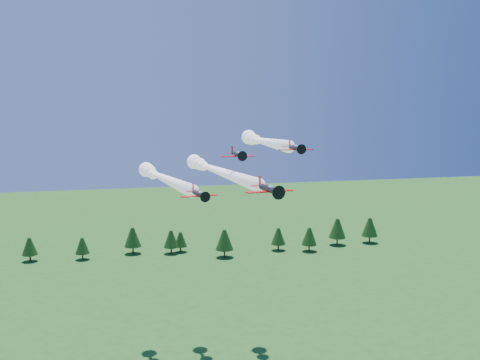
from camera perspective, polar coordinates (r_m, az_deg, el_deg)
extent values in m
cylinder|color=black|center=(90.06, 3.05, -0.95)|extent=(1.70, 6.04, 1.10)
cone|color=black|center=(86.90, 3.93, -1.27)|extent=(1.20, 1.10, 1.10)
cone|color=black|center=(86.30, 4.11, -1.34)|extent=(0.53, 0.54, 0.49)
cylinder|color=black|center=(86.13, 4.16, -1.36)|extent=(2.31, 0.28, 2.32)
cube|color=red|center=(89.71, 3.15, -1.22)|extent=(8.28, 2.30, 0.13)
cube|color=red|center=(93.64, 2.12, -0.59)|extent=(3.28, 1.26, 0.08)
cube|color=red|center=(93.62, 2.10, -0.04)|extent=(0.20, 1.05, 1.60)
ellipsoid|color=#83AECB|center=(89.09, 3.29, -0.76)|extent=(0.92, 1.40, 0.69)
sphere|color=white|center=(127.07, -3.85, 1.54)|extent=(2.30, 2.30, 2.30)
sphere|color=white|center=(131.82, -4.44, 1.75)|extent=(3.00, 3.00, 3.00)
sphere|color=white|center=(136.58, -4.99, 1.95)|extent=(3.70, 3.70, 3.70)
cylinder|color=black|center=(96.06, -4.43, -1.50)|extent=(1.67, 4.99, 0.91)
cone|color=black|center=(93.38, -3.87, -1.75)|extent=(1.03, 0.95, 0.91)
cone|color=black|center=(92.87, -3.76, -1.81)|extent=(0.46, 0.47, 0.40)
cylinder|color=black|center=(92.73, -3.73, -1.82)|extent=(1.89, 0.34, 1.91)
cube|color=red|center=(95.76, -4.36, -1.70)|extent=(6.83, 2.28, 0.11)
cube|color=red|center=(99.08, -5.03, -1.20)|extent=(2.72, 1.18, 0.06)
cube|color=red|center=(99.05, -5.05, -0.78)|extent=(0.22, 0.87, 1.32)
ellipsoid|color=#83AECB|center=(95.23, -4.28, -1.35)|extent=(0.82, 1.18, 0.57)
sphere|color=white|center=(127.82, -9.22, 0.69)|extent=(2.30, 2.30, 2.30)
sphere|color=white|center=(131.88, -9.66, 0.89)|extent=(3.00, 3.00, 3.00)
sphere|color=white|center=(135.95, -10.07, 1.08)|extent=(3.70, 3.70, 3.70)
cylinder|color=black|center=(102.95, 5.89, 3.42)|extent=(0.92, 4.88, 0.90)
cone|color=black|center=(100.28, 6.44, 3.30)|extent=(0.90, 0.81, 0.90)
cone|color=black|center=(99.78, 6.55, 3.28)|extent=(0.40, 0.41, 0.40)
cylinder|color=black|center=(99.63, 6.58, 3.28)|extent=(1.90, 0.04, 1.90)
cube|color=red|center=(102.63, 5.96, 3.25)|extent=(6.68, 1.24, 0.11)
cube|color=red|center=(105.96, 5.31, 3.57)|extent=(2.62, 0.77, 0.06)
cube|color=red|center=(106.00, 5.30, 3.96)|extent=(0.08, 0.86, 1.31)
ellipsoid|color=#83AECB|center=(102.16, 6.05, 3.59)|extent=(0.65, 1.08, 0.56)
sphere|color=white|center=(130.48, 1.61, 4.33)|extent=(2.30, 2.30, 2.30)
sphere|color=white|center=(133.93, 1.20, 4.42)|extent=(3.00, 3.00, 3.00)
sphere|color=white|center=(137.39, 0.81, 4.50)|extent=(3.70, 3.70, 3.70)
cylinder|color=black|center=(107.24, -0.33, 2.73)|extent=(1.20, 5.21, 0.96)
cone|color=black|center=(104.36, 0.13, 2.60)|extent=(1.00, 0.91, 0.96)
cone|color=black|center=(103.81, 0.22, 2.57)|extent=(0.44, 0.45, 0.42)
cylinder|color=black|center=(103.66, 0.25, 2.56)|extent=(2.01, 0.13, 2.01)
cube|color=red|center=(106.90, -0.27, 2.55)|extent=(7.14, 1.62, 0.11)
cube|color=red|center=(110.49, -0.83, 2.90)|extent=(2.81, 0.94, 0.07)
cube|color=red|center=(110.52, -0.84, 3.30)|extent=(0.13, 0.91, 1.39)
ellipsoid|color=#83AECB|center=(106.38, -0.20, 2.90)|extent=(0.74, 1.18, 0.60)
cylinder|color=#382314|center=(216.23, -16.43, -7.83)|extent=(0.60, 0.60, 2.39)
cone|color=black|center=(215.15, -16.47, -6.73)|extent=(5.47, 5.47, 6.16)
cylinder|color=#382314|center=(217.59, -7.34, -7.45)|extent=(0.60, 0.60, 2.63)
cone|color=black|center=(216.43, -7.36, -6.25)|extent=(6.00, 6.00, 6.75)
cylinder|color=#382314|center=(232.72, 10.31, -6.45)|extent=(0.60, 0.60, 3.17)
cone|color=black|center=(231.42, 10.35, -5.09)|extent=(7.25, 7.25, 8.16)
cylinder|color=#382314|center=(221.10, 4.10, -7.17)|extent=(0.60, 0.60, 2.60)
cone|color=black|center=(219.97, 4.11, -6.00)|extent=(5.95, 5.95, 6.69)
cylinder|color=#382314|center=(220.96, 7.38, -7.20)|extent=(0.60, 0.60, 2.74)
cone|color=black|center=(219.76, 7.40, -5.97)|extent=(6.25, 6.25, 7.03)
cylinder|color=#382314|center=(219.44, -6.35, -7.35)|extent=(0.60, 0.60, 2.30)
cone|color=black|center=(218.41, -6.37, -6.31)|extent=(5.27, 5.27, 5.93)
cylinder|color=#382314|center=(219.88, -11.35, -7.33)|extent=(0.60, 0.60, 2.96)
cone|color=black|center=(218.59, -11.38, -5.99)|extent=(6.77, 6.77, 7.62)
cylinder|color=#382314|center=(210.68, -1.66, -7.83)|extent=(0.60, 0.60, 3.06)
cone|color=black|center=(209.29, -1.67, -6.39)|extent=(7.00, 7.00, 7.88)
cylinder|color=#382314|center=(220.18, -21.47, -7.76)|extent=(0.60, 0.60, 2.56)
cone|color=black|center=(219.05, -21.53, -6.60)|extent=(5.85, 5.85, 6.58)
cylinder|color=#382314|center=(239.17, 13.64, -6.17)|extent=(0.60, 0.60, 3.06)
cone|color=black|center=(237.95, 13.68, -4.89)|extent=(6.99, 6.99, 7.87)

